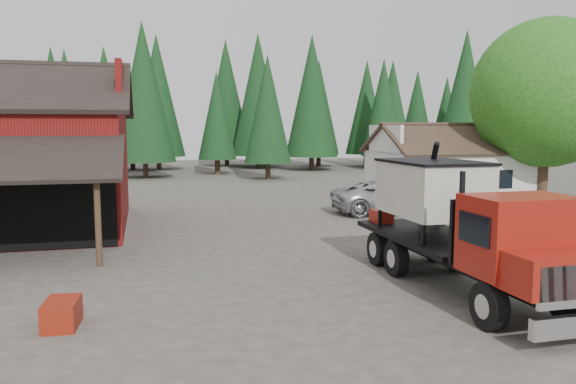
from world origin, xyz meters
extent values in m
plane|color=#433E35|center=(0.00, 0.00, 0.00)|extent=(120.00, 120.00, 0.00)
cube|color=maroon|center=(-5.00, 10.00, 6.00)|extent=(0.25, 7.00, 2.00)
cylinder|color=#382619|center=(-5.60, 2.10, 1.40)|extent=(0.20, 0.20, 2.80)
cube|color=silver|center=(13.00, 13.00, 1.50)|extent=(8.00, 6.00, 3.00)
cube|color=#38281E|center=(13.00, 11.50, 3.75)|extent=(8.60, 3.42, 1.80)
cube|color=#38281E|center=(13.00, 14.50, 3.75)|extent=(8.60, 3.42, 1.80)
cube|color=silver|center=(9.00, 13.00, 3.75)|extent=(0.20, 4.20, 1.50)
cube|color=silver|center=(17.00, 13.00, 3.75)|extent=(0.20, 4.20, 1.50)
cube|color=#38281E|center=(11.50, 9.98, 1.00)|extent=(0.90, 0.06, 2.00)
cube|color=black|center=(14.50, 9.98, 1.60)|extent=(1.20, 0.06, 1.00)
cylinder|color=#382619|center=(17.00, 10.00, 1.60)|extent=(0.60, 0.60, 3.20)
sphere|color=#1A5212|center=(17.00, 10.00, 6.20)|extent=(8.00, 8.00, 8.00)
sphere|color=#1A5212|center=(15.80, 10.80, 5.00)|extent=(4.40, 4.40, 4.40)
sphere|color=#1A5212|center=(18.00, 9.20, 5.30)|extent=(4.80, 4.80, 4.80)
cylinder|color=#382619|center=(6.00, 30.00, 0.80)|extent=(0.44, 0.44, 1.60)
cone|color=#103215|center=(6.00, 30.00, 5.90)|extent=(3.96, 3.96, 9.00)
cylinder|color=#382619|center=(22.00, 26.00, 0.80)|extent=(0.44, 0.44, 1.60)
cone|color=#103215|center=(22.00, 26.00, 6.90)|extent=(4.84, 4.84, 11.00)
cylinder|color=#382619|center=(-4.00, 34.00, 0.80)|extent=(0.44, 0.44, 1.60)
cone|color=#103215|center=(-4.00, 34.00, 7.40)|extent=(5.28, 5.28, 12.00)
cylinder|color=black|center=(2.99, -5.88, 0.53)|extent=(0.34, 1.05, 1.05)
cylinder|color=black|center=(5.01, -5.88, 0.53)|extent=(0.34, 1.05, 1.05)
cylinder|color=black|center=(2.99, -1.27, 0.53)|extent=(0.34, 1.05, 1.05)
cylinder|color=black|center=(5.01, -1.27, 0.53)|extent=(0.34, 1.05, 1.05)
cylinder|color=black|center=(2.99, 0.07, 0.53)|extent=(0.34, 1.05, 1.05)
cylinder|color=black|center=(5.01, 0.07, 0.53)|extent=(0.34, 1.05, 1.05)
cube|color=black|center=(4.00, -2.81, 0.91)|extent=(1.06, 8.25, 0.38)
cube|color=maroon|center=(4.00, -6.69, 1.44)|extent=(2.16, 1.25, 0.82)
cube|color=maroon|center=(4.00, -5.45, 1.97)|extent=(2.30, 1.63, 1.77)
cube|color=black|center=(4.00, -6.21, 2.25)|extent=(2.01, 0.08, 0.86)
cylinder|color=black|center=(3.04, -4.58, 2.49)|extent=(0.13, 0.13, 1.73)
cube|color=black|center=(4.00, -4.49, 1.92)|extent=(2.35, 0.12, 1.53)
cube|color=black|center=(4.00, -1.47, 1.17)|extent=(2.45, 5.56, 0.15)
cube|color=beige|center=(4.00, -1.47, 2.59)|extent=(2.21, 3.17, 1.53)
cone|color=beige|center=(4.00, -1.47, 1.63)|extent=(2.11, 2.11, 0.67)
cube|color=black|center=(4.00, -1.47, 3.38)|extent=(2.30, 3.26, 0.08)
cylinder|color=black|center=(4.57, -0.12, 2.49)|extent=(0.72, 2.09, 2.93)
cube|color=maroon|center=(3.42, 0.84, 1.44)|extent=(0.58, 0.77, 0.43)
cylinder|color=silver|center=(5.10, -4.82, 0.82)|extent=(0.54, 0.96, 0.54)
imported|color=#B5B8BD|center=(8.00, 10.00, 0.83)|extent=(6.07, 3.00, 1.65)
cube|color=maroon|center=(-6.00, -3.38, 0.30)|extent=(0.78, 1.15, 0.60)
camera|label=1|loc=(-4.16, -16.18, 4.37)|focal=35.00mm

